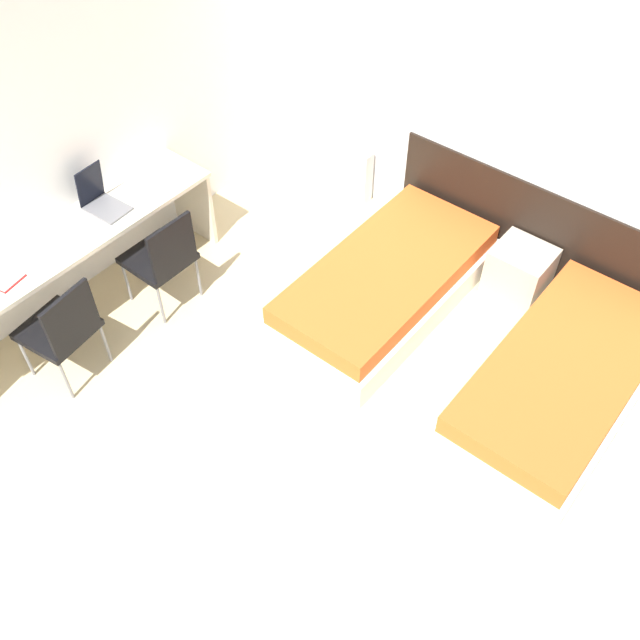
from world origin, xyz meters
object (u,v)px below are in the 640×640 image
Objects in this scene: laptop at (101,200)px; chair_near_notebook at (62,327)px; bed_near_door at (561,380)px; nightstand at (519,271)px; bed_near_window at (386,284)px; chair_near_laptop at (163,256)px.

chair_near_notebook is at bearing -62.85° from laptop.
nightstand is (-0.77, 0.80, 0.02)m from bed_near_door.
chair_near_notebook is at bearing -126.88° from nightstand.
bed_near_window is 1.54m from bed_near_door.
bed_near_door is 4.40× the size of nightstand.
chair_near_laptop is at bearing 82.63° from chair_near_notebook.
bed_near_door is at bearing 21.11° from chair_near_laptop.
chair_near_laptop is (-2.91, -1.10, 0.30)m from bed_near_door.
bed_near_window is 4.40× the size of nightstand.
chair_near_laptop is (-1.37, -1.10, 0.30)m from bed_near_window.
laptop is (-3.43, -1.18, 0.64)m from bed_near_door.
nightstand is 0.51× the size of chair_near_notebook.
laptop reaches higher than nightstand.
chair_near_laptop reaches higher than bed_near_window.
bed_near_window is 2.49m from chair_near_notebook.
chair_near_notebook reaches higher than bed_near_door.
laptop is at bearing -160.95° from bed_near_door.
nightstand is at bearing 45.97° from bed_near_window.
chair_near_laptop is at bearing -138.42° from nightstand.
chair_near_notebook is (-2.14, -2.85, 0.28)m from nightstand.
bed_near_window is 2.24× the size of chair_near_notebook.
chair_near_notebook is (-0.00, -0.95, 0.00)m from chair_near_laptop.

